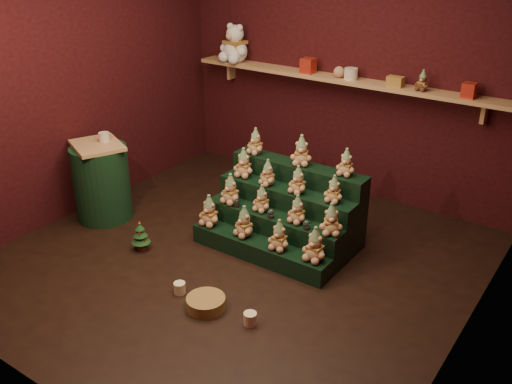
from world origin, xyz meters
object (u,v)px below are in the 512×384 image
Objects in this scene: mini_christmas_tree at (141,236)px; mug_left at (180,288)px; riser_tier_front at (259,250)px; white_bear at (235,38)px; snow_globe_c at (307,225)px; side_table at (102,182)px; brown_bear at (423,81)px; snow_globe_a at (236,203)px; mug_right at (250,319)px; wicker_basket at (206,303)px; snow_globe_b at (271,213)px.

mug_left is at bearing -22.72° from mini_christmas_tree.
white_bear is at bearing 131.88° from riser_tier_front.
side_table is (-2.19, -0.40, -0.00)m from snow_globe_c.
mini_christmas_tree is 3.08m from brown_bear.
snow_globe_a reaches higher than mug_right.
mini_christmas_tree is 2.67m from white_bear.
snow_globe_c is 0.28× the size of mini_christmas_tree.
mug_left is at bearing -105.92° from riser_tier_front.
wicker_basket is at bearing -84.93° from riser_tier_front.
brown_bear reaches higher than mug_left.
riser_tier_front reaches higher than mug_right.
side_table is 7.90× the size of mug_right.
snow_globe_a is 0.80× the size of mug_right.
riser_tier_front is 2.53× the size of white_bear.
snow_globe_c is (0.39, 0.16, 0.31)m from riser_tier_front.
white_bear reaches higher than snow_globe_c.
riser_tier_front is at bearing 95.07° from wicker_basket.
mini_christmas_tree is at bearing -67.91° from white_bear.
snow_globe_b is (0.02, 0.16, 0.31)m from riser_tier_front.
mug_right is 0.41m from wicker_basket.
snow_globe_a is 0.42× the size of brown_bear.
mini_christmas_tree reaches higher than mug_right.
snow_globe_a is at bearing 40.03° from side_table.
wicker_basket is at bearing -86.64° from snow_globe_b.
wicker_basket is (1.88, -0.62, -0.35)m from side_table.
snow_globe_b reaches higher than snow_globe_a.
white_bear is at bearing 103.06° from mini_christmas_tree.
mug_left is at bearing -54.00° from white_bear.
wicker_basket is at bearing -66.11° from snow_globe_a.
brown_bear is (0.36, 1.53, 1.02)m from snow_globe_c.
mini_christmas_tree is at bearing -122.37° from brown_bear.
snow_globe_c is 2.23m from side_table.
snow_globe_c reaches higher than snow_globe_a.
white_bear reaches higher than snow_globe_a.
white_bear reaches higher than snow_globe_b.
white_bear is (-1.28, 2.51, 1.55)m from mug_left.
snow_globe_b is at bearing 75.67° from mug_left.
snow_globe_b is 0.29× the size of mini_christmas_tree.
wicker_basket is (0.45, -1.02, -0.35)m from snow_globe_a.
white_bear is at bearing 128.50° from mug_right.
mug_left is at bearing -81.87° from snow_globe_a.
side_table is at bearing -172.48° from riser_tier_front.
snow_globe_a is 1.48m from side_table.
snow_globe_a reaches higher than riser_tier_front.
riser_tier_front is at bearing 74.08° from mug_left.
riser_tier_front is at bearing -157.77° from snow_globe_c.
brown_bear reaches higher than side_table.
snow_globe_b is 0.38m from snow_globe_c.
mug_left is at bearing -105.06° from brown_bear.
mini_christmas_tree is at bearing -133.58° from snow_globe_a.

